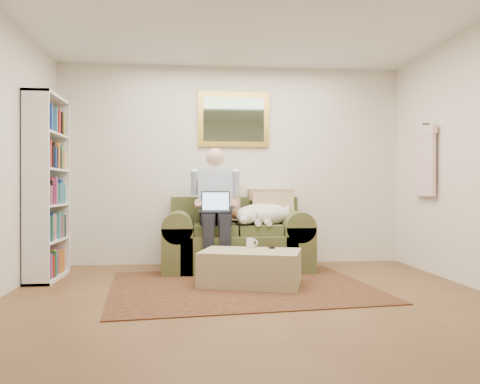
{
  "coord_description": "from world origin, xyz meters",
  "views": [
    {
      "loc": [
        -0.48,
        -3.67,
        0.98
      ],
      "look_at": [
        0.01,
        1.51,
        0.95
      ],
      "focal_mm": 35.0,
      "sensor_mm": 36.0,
      "label": 1
    }
  ],
  "objects": [
    {
      "name": "wall_mirror",
      "position": [
        0.01,
        2.47,
        1.9
      ],
      "size": [
        0.94,
        0.04,
        0.72
      ],
      "color": "gold",
      "rests_on": "room_shell"
    },
    {
      "name": "tv_remote",
      "position": [
        0.31,
        1.22,
        0.37
      ],
      "size": [
        0.05,
        0.15,
        0.02
      ],
      "primitive_type": "cube",
      "rotation": [
        0.0,
        0.0,
        0.01
      ],
      "color": "black",
      "rests_on": "ottoman"
    },
    {
      "name": "ottoman",
      "position": [
        0.07,
        1.05,
        0.18
      ],
      "size": [
        1.12,
        0.88,
        0.36
      ],
      "primitive_type": "cube",
      "rotation": [
        0.0,
        0.0,
        -0.29
      ],
      "color": "tan",
      "rests_on": "room_shell"
    },
    {
      "name": "coffee_mug",
      "position": [
        0.1,
        1.29,
        0.41
      ],
      "size": [
        0.08,
        0.08,
        0.1
      ],
      "primitive_type": "cylinder",
      "color": "white",
      "rests_on": "ottoman"
    },
    {
      "name": "rug",
      "position": [
        -0.03,
        1.0,
        0.01
      ],
      "size": [
        2.76,
        2.31,
        0.01
      ],
      "primitive_type": "cube",
      "rotation": [
        0.0,
        0.0,
        0.11
      ],
      "color": "black",
      "rests_on": "room_shell"
    },
    {
      "name": "bookshelf",
      "position": [
        -2.1,
        1.6,
        1.0
      ],
      "size": [
        0.28,
        0.8,
        2.0
      ],
      "primitive_type": null,
      "color": "white",
      "rests_on": "room_shell"
    },
    {
      "name": "seated_man",
      "position": [
        -0.25,
        1.86,
        0.74
      ],
      "size": [
        0.58,
        0.83,
        1.48
      ],
      "primitive_type": null,
      "color": "#8CA8D8",
      "rests_on": "sofa"
    },
    {
      "name": "sofa",
      "position": [
        0.01,
        2.02,
        0.3
      ],
      "size": [
        1.76,
        0.9,
        1.06
      ],
      "color": "brown",
      "rests_on": "room_shell"
    },
    {
      "name": "sleeping_dog",
      "position": [
        0.33,
        1.93,
        0.67
      ],
      "size": [
        0.73,
        0.46,
        0.27
      ],
      "primitive_type": null,
      "color": "white",
      "rests_on": "sofa"
    },
    {
      "name": "hanging_shirt",
      "position": [
        2.19,
        1.6,
        1.35
      ],
      "size": [
        0.06,
        0.52,
        0.9
      ],
      "primitive_type": null,
      "color": "#FBD1D0",
      "rests_on": "room_shell"
    },
    {
      "name": "room_shell",
      "position": [
        0.0,
        0.35,
        1.3
      ],
      "size": [
        4.51,
        5.0,
        2.61
      ],
      "color": "brown",
      "rests_on": "ground"
    },
    {
      "name": "laptop",
      "position": [
        -0.25,
        1.79,
        0.78
      ],
      "size": [
        0.34,
        0.27,
        0.25
      ],
      "color": "black",
      "rests_on": "seated_man"
    }
  ]
}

